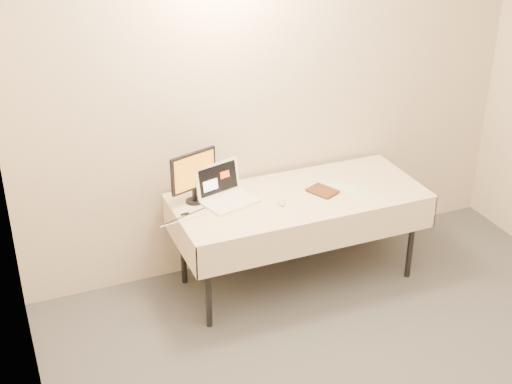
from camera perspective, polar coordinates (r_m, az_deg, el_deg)
name	(u,v)px	position (r m, az deg, el deg)	size (l,w,h in m)	color
back_wall	(275,97)	(5.37, 1.55, 7.64)	(4.00, 0.10, 2.70)	beige
table	(299,202)	(5.26, 3.45, -0.84)	(1.86, 0.81, 0.74)	black
laptop	(225,192)	(5.13, -2.51, -0.02)	(0.44, 0.39, 0.26)	white
monitor	(194,173)	(5.05, -5.02, 1.49)	(0.37, 0.17, 0.39)	black
book	(317,183)	(5.18, 4.86, 0.72)	(0.16, 0.02, 0.21)	brown
alarm_clock	(225,187)	(5.29, -2.46, 0.43)	(0.14, 0.07, 0.05)	black
clicker	(282,202)	(5.10, 2.06, -0.82)	(0.05, 0.10, 0.03)	silver
paper_form	(346,188)	(5.37, 7.22, 0.31)	(0.11, 0.28, 0.00)	#BFE8B8
usb_dongle	(185,214)	(4.99, -5.72, -1.76)	(0.06, 0.02, 0.01)	black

